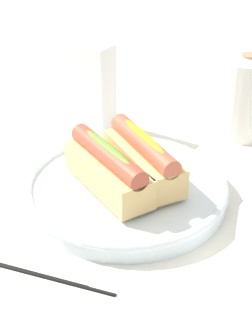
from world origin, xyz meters
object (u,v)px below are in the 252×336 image
object	(u,v)px
hotdog_front	(108,169)
napkin_box	(81,86)
hotdog_back	(144,157)
paper_towel_roll	(246,95)
chopstick_near	(24,270)
serving_bowl	(126,189)

from	to	relation	value
hotdog_front	napkin_box	bearing A→B (deg)	146.37
hotdog_front	napkin_box	xyz separation A→B (m)	(-0.20, 0.13, 0.02)
hotdog_front	napkin_box	size ratio (longest dim) A/B	1.05
hotdog_back	napkin_box	world-z (taller)	napkin_box
hotdog_front	paper_towel_roll	distance (m)	0.31
hotdog_front	chopstick_near	size ratio (longest dim) A/B	0.72
paper_towel_roll	napkin_box	world-z (taller)	napkin_box
chopstick_near	serving_bowl	bearing A→B (deg)	71.62
serving_bowl	hotdog_front	xyz separation A→B (m)	(-0.01, -0.03, 0.04)
hotdog_front	napkin_box	distance (m)	0.24
hotdog_front	paper_towel_roll	bearing A→B (deg)	88.95
chopstick_near	hotdog_front	bearing A→B (deg)	75.01
serving_bowl	hotdog_back	distance (m)	0.05
paper_towel_roll	hotdog_front	bearing A→B (deg)	-91.05
serving_bowl	paper_towel_roll	world-z (taller)	paper_towel_roll
hotdog_back	paper_towel_roll	bearing A→B (deg)	91.68
serving_bowl	paper_towel_roll	xyz separation A→B (m)	(-0.00, 0.28, 0.05)
paper_towel_roll	chopstick_near	bearing A→B (deg)	-87.45
hotdog_back	napkin_box	distance (m)	0.23
paper_towel_roll	napkin_box	distance (m)	0.27
serving_bowl	hotdog_front	distance (m)	0.05
serving_bowl	napkin_box	bearing A→B (deg)	152.83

